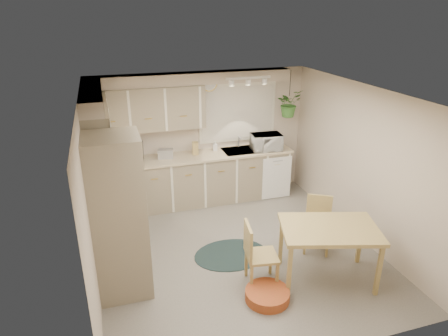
{
  "coord_description": "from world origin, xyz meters",
  "views": [
    {
      "loc": [
        -1.72,
        -4.85,
        3.44
      ],
      "look_at": [
        -0.04,
        0.55,
        1.15
      ],
      "focal_mm": 32.0,
      "sensor_mm": 36.0,
      "label": 1
    }
  ],
  "objects_px": {
    "chair_back": "(318,225)",
    "microwave": "(266,140)",
    "chair_left": "(262,254)",
    "braided_rug": "(231,255)",
    "dining_table": "(327,253)",
    "pet_bed": "(267,295)"
  },
  "relations": [
    {
      "from": "chair_back",
      "to": "braided_rug",
      "type": "bearing_deg",
      "value": 19.68
    },
    {
      "from": "chair_left",
      "to": "chair_back",
      "type": "height_order",
      "value": "chair_left"
    },
    {
      "from": "braided_rug",
      "to": "chair_back",
      "type": "bearing_deg",
      "value": -10.91
    },
    {
      "from": "microwave",
      "to": "braided_rug",
      "type": "bearing_deg",
      "value": -121.55
    },
    {
      "from": "chair_left",
      "to": "microwave",
      "type": "xyz_separation_m",
      "value": [
        1.08,
        2.49,
        0.68
      ]
    },
    {
      "from": "chair_left",
      "to": "pet_bed",
      "type": "xyz_separation_m",
      "value": [
        -0.05,
        -0.34,
        -0.38
      ]
    },
    {
      "from": "dining_table",
      "to": "braided_rug",
      "type": "relative_size",
      "value": 1.13
    },
    {
      "from": "braided_rug",
      "to": "pet_bed",
      "type": "height_order",
      "value": "pet_bed"
    },
    {
      "from": "chair_left",
      "to": "microwave",
      "type": "bearing_deg",
      "value": 165.26
    },
    {
      "from": "chair_back",
      "to": "pet_bed",
      "type": "relative_size",
      "value": 1.48
    },
    {
      "from": "dining_table",
      "to": "chair_left",
      "type": "xyz_separation_m",
      "value": [
        -0.87,
        0.16,
        0.05
      ]
    },
    {
      "from": "dining_table",
      "to": "microwave",
      "type": "xyz_separation_m",
      "value": [
        0.21,
        2.65,
        0.73
      ]
    },
    {
      "from": "braided_rug",
      "to": "pet_bed",
      "type": "distance_m",
      "value": 1.08
    },
    {
      "from": "pet_bed",
      "to": "microwave",
      "type": "xyz_separation_m",
      "value": [
        1.13,
        2.83,
        1.06
      ]
    },
    {
      "from": "pet_bed",
      "to": "microwave",
      "type": "bearing_deg",
      "value": 68.17
    },
    {
      "from": "dining_table",
      "to": "microwave",
      "type": "height_order",
      "value": "microwave"
    },
    {
      "from": "chair_left",
      "to": "braided_rug",
      "type": "distance_m",
      "value": 0.87
    },
    {
      "from": "chair_left",
      "to": "pet_bed",
      "type": "bearing_deg",
      "value": 0.02
    },
    {
      "from": "chair_back",
      "to": "microwave",
      "type": "height_order",
      "value": "microwave"
    },
    {
      "from": "chair_back",
      "to": "microwave",
      "type": "xyz_separation_m",
      "value": [
        -0.01,
        2.01,
        0.71
      ]
    },
    {
      "from": "pet_bed",
      "to": "chair_back",
      "type": "bearing_deg",
      "value": 35.63
    },
    {
      "from": "dining_table",
      "to": "chair_left",
      "type": "relative_size",
      "value": 1.41
    }
  ]
}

